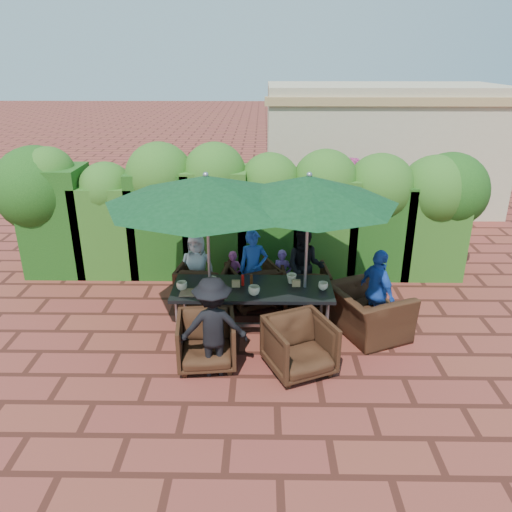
{
  "coord_description": "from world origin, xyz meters",
  "views": [
    {
      "loc": [
        0.37,
        -6.57,
        3.93
      ],
      "look_at": [
        0.27,
        0.4,
        1.1
      ],
      "focal_mm": 35.0,
      "sensor_mm": 36.0,
      "label": 1
    }
  ],
  "objects_px": {
    "umbrella_left": "(206,190)",
    "chair_near_left": "(206,339)",
    "chair_far_left": "(204,283)",
    "chair_near_right": "(300,344)",
    "dining_table": "(253,292)",
    "chair_far_mid": "(253,283)",
    "umbrella_right": "(309,190)",
    "chair_far_right": "(304,285)",
    "chair_end_right": "(369,305)"
  },
  "relations": [
    {
      "from": "chair_far_right",
      "to": "chair_near_right",
      "type": "height_order",
      "value": "chair_near_right"
    },
    {
      "from": "chair_far_left",
      "to": "chair_far_mid",
      "type": "height_order",
      "value": "chair_far_left"
    },
    {
      "from": "chair_far_right",
      "to": "chair_near_left",
      "type": "bearing_deg",
      "value": 44.85
    },
    {
      "from": "dining_table",
      "to": "chair_far_right",
      "type": "height_order",
      "value": "chair_far_right"
    },
    {
      "from": "chair_near_left",
      "to": "chair_near_right",
      "type": "relative_size",
      "value": 0.97
    },
    {
      "from": "dining_table",
      "to": "chair_far_mid",
      "type": "bearing_deg",
      "value": 90.43
    },
    {
      "from": "dining_table",
      "to": "chair_far_right",
      "type": "distance_m",
      "value": 1.23
    },
    {
      "from": "chair_near_left",
      "to": "chair_far_mid",
      "type": "bearing_deg",
      "value": 65.26
    },
    {
      "from": "chair_near_left",
      "to": "chair_near_right",
      "type": "bearing_deg",
      "value": -12.06
    },
    {
      "from": "chair_far_mid",
      "to": "chair_near_right",
      "type": "xyz_separation_m",
      "value": [
        0.64,
        -1.9,
        0.02
      ]
    },
    {
      "from": "chair_far_right",
      "to": "umbrella_right",
      "type": "bearing_deg",
      "value": 80.46
    },
    {
      "from": "umbrella_left",
      "to": "umbrella_right",
      "type": "bearing_deg",
      "value": 0.88
    },
    {
      "from": "chair_end_right",
      "to": "dining_table",
      "type": "bearing_deg",
      "value": 66.24
    },
    {
      "from": "dining_table",
      "to": "chair_near_right",
      "type": "relative_size",
      "value": 2.88
    },
    {
      "from": "dining_table",
      "to": "chair_near_left",
      "type": "bearing_deg",
      "value": -125.44
    },
    {
      "from": "umbrella_right",
      "to": "chair_far_right",
      "type": "bearing_deg",
      "value": 85.26
    },
    {
      "from": "dining_table",
      "to": "chair_far_right",
      "type": "bearing_deg",
      "value": 45.38
    },
    {
      "from": "dining_table",
      "to": "umbrella_left",
      "type": "bearing_deg",
      "value": 179.98
    },
    {
      "from": "chair_far_right",
      "to": "dining_table",
      "type": "bearing_deg",
      "value": 40.58
    },
    {
      "from": "umbrella_right",
      "to": "chair_near_left",
      "type": "height_order",
      "value": "umbrella_right"
    },
    {
      "from": "umbrella_left",
      "to": "chair_far_mid",
      "type": "height_order",
      "value": "umbrella_left"
    },
    {
      "from": "chair_far_mid",
      "to": "chair_near_left",
      "type": "relative_size",
      "value": 1.0
    },
    {
      "from": "chair_end_right",
      "to": "chair_far_right",
      "type": "bearing_deg",
      "value": 22.35
    },
    {
      "from": "umbrella_right",
      "to": "chair_far_right",
      "type": "distance_m",
      "value": 2.0
    },
    {
      "from": "chair_far_mid",
      "to": "chair_far_right",
      "type": "xyz_separation_m",
      "value": [
        0.85,
        -0.07,
        -0.0
      ]
    },
    {
      "from": "umbrella_left",
      "to": "umbrella_right",
      "type": "distance_m",
      "value": 1.39
    },
    {
      "from": "umbrella_right",
      "to": "chair_end_right",
      "type": "distance_m",
      "value": 1.98
    },
    {
      "from": "umbrella_left",
      "to": "chair_near_right",
      "type": "xyz_separation_m",
      "value": [
        1.26,
        -0.98,
        -1.81
      ]
    },
    {
      "from": "chair_far_left",
      "to": "chair_near_right",
      "type": "height_order",
      "value": "chair_far_left"
    },
    {
      "from": "chair_far_left",
      "to": "chair_far_right",
      "type": "height_order",
      "value": "chair_far_left"
    },
    {
      "from": "umbrella_left",
      "to": "chair_far_left",
      "type": "xyz_separation_m",
      "value": [
        -0.19,
        0.86,
        -1.8
      ]
    },
    {
      "from": "umbrella_left",
      "to": "chair_far_right",
      "type": "relative_size",
      "value": 3.62
    },
    {
      "from": "umbrella_right",
      "to": "chair_end_right",
      "type": "height_order",
      "value": "umbrella_right"
    },
    {
      "from": "umbrella_left",
      "to": "chair_far_right",
      "type": "height_order",
      "value": "umbrella_left"
    },
    {
      "from": "umbrella_left",
      "to": "chair_near_left",
      "type": "xyz_separation_m",
      "value": [
        0.02,
        -0.85,
        -1.82
      ]
    },
    {
      "from": "umbrella_right",
      "to": "chair_near_left",
      "type": "distance_m",
      "value": 2.44
    },
    {
      "from": "umbrella_right",
      "to": "umbrella_left",
      "type": "bearing_deg",
      "value": -179.12
    },
    {
      "from": "chair_near_left",
      "to": "chair_end_right",
      "type": "xyz_separation_m",
      "value": [
        2.32,
        0.84,
        0.09
      ]
    },
    {
      "from": "umbrella_right",
      "to": "chair_near_right",
      "type": "xyz_separation_m",
      "value": [
        -0.13,
        -1.0,
        -1.81
      ]
    },
    {
      "from": "chair_far_mid",
      "to": "chair_near_right",
      "type": "relative_size",
      "value": 0.96
    },
    {
      "from": "chair_near_right",
      "to": "chair_near_left",
      "type": "bearing_deg",
      "value": 150.21
    },
    {
      "from": "chair_end_right",
      "to": "chair_far_left",
      "type": "bearing_deg",
      "value": 47.59
    },
    {
      "from": "dining_table",
      "to": "chair_near_right",
      "type": "distance_m",
      "value": 1.2
    },
    {
      "from": "umbrella_right",
      "to": "chair_end_right",
      "type": "xyz_separation_m",
      "value": [
        0.95,
        -0.03,
        -1.73
      ]
    },
    {
      "from": "chair_far_right",
      "to": "chair_near_right",
      "type": "bearing_deg",
      "value": 78.89
    },
    {
      "from": "dining_table",
      "to": "umbrella_left",
      "type": "xyz_separation_m",
      "value": [
        -0.62,
        0.0,
        1.54
      ]
    },
    {
      "from": "dining_table",
      "to": "chair_far_left",
      "type": "xyz_separation_m",
      "value": [
        -0.82,
        0.86,
        -0.26
      ]
    },
    {
      "from": "dining_table",
      "to": "chair_far_left",
      "type": "bearing_deg",
      "value": 133.47
    },
    {
      "from": "chair_near_right",
      "to": "chair_far_mid",
      "type": "bearing_deg",
      "value": 84.87
    },
    {
      "from": "chair_far_left",
      "to": "chair_far_mid",
      "type": "bearing_deg",
      "value": -167.29
    }
  ]
}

